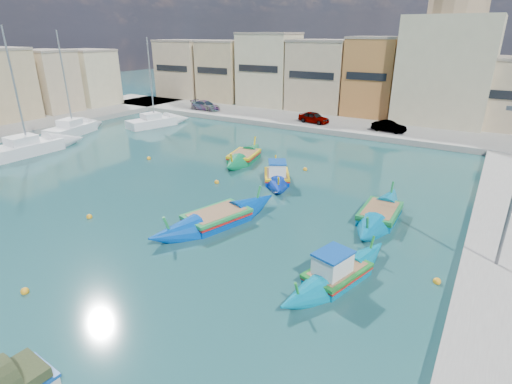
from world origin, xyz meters
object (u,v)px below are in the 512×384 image
Objects in this scene: church_block at (450,54)px; yacht_mid at (45,145)px; luzzu_turquoise_cabin at (337,275)px; luzzu_green at (244,158)px; yacht_midnorth at (82,127)px; luzzu_cyan_mid at (380,215)px; luzzu_blue_cabin at (277,177)px; luzzu_blue_south at (217,219)px; yacht_north at (165,121)px.

yacht_mid is at bearing -134.15° from church_block.
luzzu_green is (-13.89, 13.54, -0.03)m from luzzu_turquoise_cabin.
church_block reaches higher than luzzu_turquoise_cabin.
luzzu_turquoise_cabin is 19.40m from luzzu_green.
luzzu_turquoise_cabin is 0.67× the size of yacht_mid.
luzzu_green is at bearing 0.53° from yacht_midnorth.
luzzu_cyan_mid is 36.69m from yacht_midnorth.
yacht_mid is at bearing 169.05° from luzzu_turquoise_cabin.
luzzu_cyan_mid is at bearing -8.89° from yacht_midnorth.
luzzu_cyan_mid is (8.74, -2.72, -0.05)m from luzzu_blue_cabin.
yacht_midnorth is (-36.25, 5.67, 0.20)m from luzzu_cyan_mid.
luzzu_turquoise_cabin reaches higher than luzzu_cyan_mid.
church_block is 2.33× the size of luzzu_turquoise_cabin.
yacht_mid is at bearing 169.80° from luzzu_blue_south.
yacht_midnorth is 0.97× the size of yacht_mid.
luzzu_green is (-12.70, -25.04, -8.13)m from church_block.
luzzu_green is at bearing -24.27° from yacht_north.
church_block reaches higher than yacht_north.
church_block is 1.55× the size of yacht_mid.
luzzu_blue_cabin is at bearing -105.13° from church_block.
luzzu_cyan_mid is at bearing -87.94° from church_block.
luzzu_cyan_mid is 33.38m from yacht_north.
luzzu_blue_cabin is at bearing 162.72° from luzzu_cyan_mid.
church_block reaches higher than luzzu_blue_south.
yacht_north reaches higher than luzzu_blue_south.
luzzu_blue_south is at bearing -145.33° from luzzu_cyan_mid.
luzzu_cyan_mid is (1.11, -30.91, -8.14)m from church_block.
luzzu_blue_south is (-8.36, 1.95, -0.02)m from luzzu_turquoise_cabin.
church_block is 2.62× the size of luzzu_blue_cabin.
church_block is 45.69m from yacht_mid.
yacht_north is 0.93× the size of yacht_midnorth.
yacht_midnorth reaches higher than luzzu_blue_cabin.
yacht_midnorth reaches higher than yacht_north.
luzzu_cyan_mid is 0.79× the size of yacht_north.
yacht_north is at bearing 156.29° from luzzu_cyan_mid.
yacht_mid is at bearing -97.30° from yacht_north.
luzzu_turquoise_cabin reaches higher than luzzu_blue_south.
luzzu_blue_south is at bearing 166.89° from luzzu_turquoise_cabin.
luzzu_blue_cabin is (-8.82, 10.39, 0.01)m from luzzu_turquoise_cabin.
luzzu_blue_cabin is 0.61× the size of yacht_midnorth.
yacht_north is 9.62m from yacht_midnorth.
yacht_mid is (-24.18, 4.35, 0.20)m from luzzu_blue_south.
yacht_midnorth is 8.00m from yacht_mid.
luzzu_turquoise_cabin is 8.58m from luzzu_blue_south.
yacht_mid reaches higher than luzzu_green.
yacht_mid is (-31.34, -32.29, -7.92)m from church_block.
church_block is 39.44m from luzzu_turquoise_cabin.
luzzu_blue_south reaches higher than luzzu_cyan_mid.
luzzu_blue_cabin is 24.07m from yacht_mid.
luzzu_cyan_mid is 10.06m from luzzu_blue_south.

